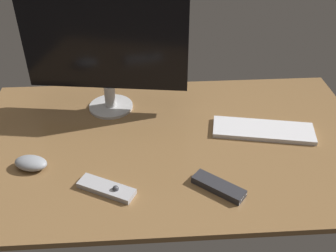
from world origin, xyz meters
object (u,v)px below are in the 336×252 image
object	(u,v)px
monitor	(105,49)
tv_remote	(218,187)
computer_mouse	(31,163)
media_remote	(107,188)
keyboard	(263,130)

from	to	relation	value
monitor	tv_remote	size ratio (longest dim) A/B	3.61
computer_mouse	media_remote	world-z (taller)	computer_mouse
monitor	tv_remote	distance (cm)	63.92
tv_remote	monitor	bearing A→B (deg)	166.08
computer_mouse	tv_remote	size ratio (longest dim) A/B	0.65
computer_mouse	tv_remote	bearing A→B (deg)	3.35
monitor	keyboard	world-z (taller)	monitor
computer_mouse	monitor	bearing A→B (deg)	72.05
computer_mouse	media_remote	bearing A→B (deg)	-9.35
monitor	tv_remote	world-z (taller)	monitor
keyboard	tv_remote	distance (cm)	35.09
tv_remote	media_remote	bearing A→B (deg)	-142.59
keyboard	media_remote	xyz separation A→B (cm)	(-54.68, -26.35, 0.11)
media_remote	monitor	bearing A→B (deg)	119.16
computer_mouse	media_remote	size ratio (longest dim) A/B	0.59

